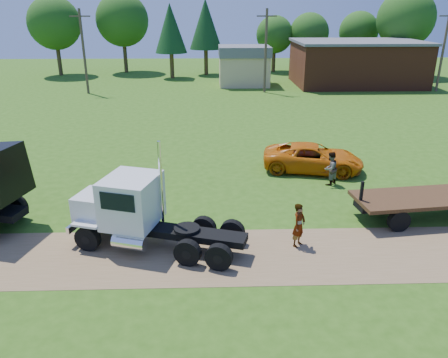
{
  "coord_description": "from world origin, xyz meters",
  "views": [
    {
      "loc": [
        -0.25,
        -14.98,
        9.25
      ],
      "look_at": [
        0.37,
        4.23,
        1.6
      ],
      "focal_mm": 35.0,
      "sensor_mm": 36.0,
      "label": 1
    }
  ],
  "objects_px": {
    "orange_pickup": "(313,158)",
    "spectator_a": "(299,225)",
    "white_semi_tractor": "(134,211)",
    "flatbed_trailer": "(438,200)"
  },
  "relations": [
    {
      "from": "orange_pickup",
      "to": "spectator_a",
      "type": "distance_m",
      "value": 9.1
    },
    {
      "from": "orange_pickup",
      "to": "flatbed_trailer",
      "type": "height_order",
      "value": "flatbed_trailer"
    },
    {
      "from": "orange_pickup",
      "to": "flatbed_trailer",
      "type": "bearing_deg",
      "value": -133.25
    },
    {
      "from": "white_semi_tractor",
      "to": "spectator_a",
      "type": "xyz_separation_m",
      "value": [
        6.7,
        -0.41,
        -0.55
      ]
    },
    {
      "from": "white_semi_tractor",
      "to": "spectator_a",
      "type": "relative_size",
      "value": 3.92
    },
    {
      "from": "orange_pickup",
      "to": "flatbed_trailer",
      "type": "distance_m",
      "value": 7.72
    },
    {
      "from": "white_semi_tractor",
      "to": "flatbed_trailer",
      "type": "relative_size",
      "value": 0.91
    },
    {
      "from": "flatbed_trailer",
      "to": "orange_pickup",
      "type": "bearing_deg",
      "value": 118.28
    },
    {
      "from": "spectator_a",
      "to": "flatbed_trailer",
      "type": "bearing_deg",
      "value": -31.16
    },
    {
      "from": "orange_pickup",
      "to": "spectator_a",
      "type": "height_order",
      "value": "spectator_a"
    }
  ]
}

